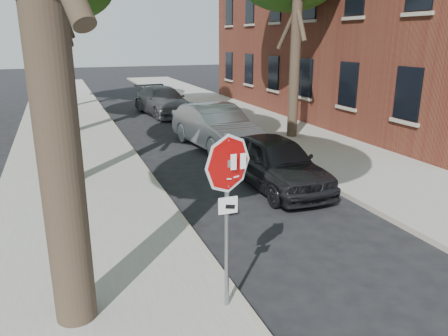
% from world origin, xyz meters
% --- Properties ---
extents(ground, '(120.00, 120.00, 0.00)m').
position_xyz_m(ground, '(0.00, 0.00, 0.00)').
color(ground, black).
rests_on(ground, ground).
extents(sidewalk_left, '(4.00, 55.00, 0.12)m').
position_xyz_m(sidewalk_left, '(-2.50, 12.00, 0.06)').
color(sidewalk_left, gray).
rests_on(sidewalk_left, ground).
extents(sidewalk_right, '(4.00, 55.00, 0.12)m').
position_xyz_m(sidewalk_right, '(6.00, 12.00, 0.06)').
color(sidewalk_right, gray).
rests_on(sidewalk_right, ground).
extents(curb_left, '(0.12, 55.00, 0.13)m').
position_xyz_m(curb_left, '(-0.45, 12.00, 0.07)').
color(curb_left, '#9E9384').
rests_on(curb_left, ground).
extents(curb_right, '(0.12, 55.00, 0.13)m').
position_xyz_m(curb_right, '(3.95, 12.00, 0.07)').
color(curb_right, '#9E9384').
rests_on(curb_right, ground).
extents(stop_sign, '(0.76, 0.34, 2.61)m').
position_xyz_m(stop_sign, '(-0.70, -0.03, 1.95)').
color(stop_sign, gray).
rests_on(stop_sign, sidewalk_left).
extents(car_a, '(1.75, 4.21, 1.42)m').
position_xyz_m(car_a, '(2.60, 4.86, 0.71)').
color(car_a, black).
rests_on(car_a, ground).
extents(car_b, '(2.18, 4.98, 1.59)m').
position_xyz_m(car_b, '(2.60, 9.66, 0.80)').
color(car_b, '#9B9DA3').
rests_on(car_b, ground).
extents(car_c, '(2.63, 5.20, 1.45)m').
position_xyz_m(car_c, '(2.46, 17.53, 0.72)').
color(car_c, '#434347').
rests_on(car_c, ground).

